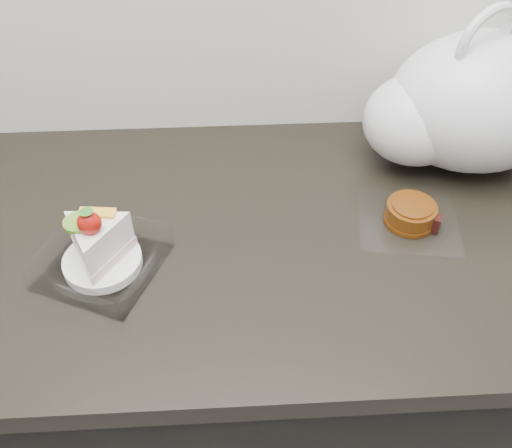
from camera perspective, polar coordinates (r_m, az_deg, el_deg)
counter at (r=1.31m, az=-3.28°, el=-14.80°), size 2.04×0.64×0.90m
cake_tray at (r=0.91m, az=-15.34°, el=-2.72°), size 0.22×0.22×0.13m
mooncake_wrap at (r=1.00m, az=15.25°, el=0.85°), size 0.19×0.18×0.04m
plastic_bag at (r=1.10m, az=20.45°, el=11.12°), size 0.42×0.34×0.31m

